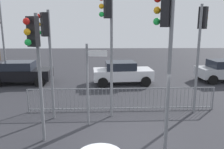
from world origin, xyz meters
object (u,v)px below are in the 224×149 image
at_px(direction_sign_post, 89,81).
at_px(car_white_far, 122,72).
at_px(traffic_light_mid_right, 35,50).
at_px(street_lamp, 1,16).
at_px(car_black_near, 21,72).
at_px(traffic_light_rear_left, 201,35).
at_px(traffic_light_foreground_left, 46,41).
at_px(traffic_light_foreground_right, 166,38).
at_px(traffic_light_rear_right, 108,28).

relative_size(direction_sign_post, car_white_far, 0.81).
xyz_separation_m(traffic_light_mid_right, street_lamp, (-5.28, 9.90, 1.31)).
bearing_deg(car_black_near, traffic_light_rear_left, -30.44).
distance_m(traffic_light_foreground_left, traffic_light_foreground_right, 4.82).
xyz_separation_m(traffic_light_rear_left, car_white_far, (-2.98, 5.03, -2.65)).
height_order(direction_sign_post, street_lamp, street_lamp).
height_order(traffic_light_rear_right, direction_sign_post, traffic_light_rear_right).
distance_m(traffic_light_rear_left, street_lamp, 13.60).
xyz_separation_m(traffic_light_mid_right, car_white_far, (3.20, 7.68, -2.31)).
distance_m(traffic_light_rear_left, direction_sign_post, 5.10).
relative_size(traffic_light_foreground_right, direction_sign_post, 1.51).
distance_m(traffic_light_mid_right, street_lamp, 11.30).
distance_m(traffic_light_foreground_right, street_lamp, 14.05).
bearing_deg(traffic_light_rear_right, direction_sign_post, 118.09).
bearing_deg(traffic_light_rear_left, traffic_light_foreground_right, -77.69).
distance_m(traffic_light_rear_right, car_white_far, 6.31).
xyz_separation_m(traffic_light_rear_left, traffic_light_foreground_right, (-2.36, -3.40, 0.09)).
bearing_deg(traffic_light_foreground_right, traffic_light_rear_right, 56.91).
bearing_deg(traffic_light_foreground_right, street_lamp, 69.43).
bearing_deg(direction_sign_post, car_black_near, 136.94).
height_order(traffic_light_mid_right, street_lamp, street_lamp).
height_order(traffic_light_foreground_right, traffic_light_mid_right, traffic_light_foreground_right).
distance_m(traffic_light_rear_right, direction_sign_post, 2.23).
bearing_deg(traffic_light_foreground_left, car_black_near, -3.56).
distance_m(traffic_light_rear_right, car_black_near, 8.57).
bearing_deg(traffic_light_mid_right, traffic_light_rear_right, -112.18).
distance_m(car_white_far, car_black_near, 6.63).
bearing_deg(direction_sign_post, traffic_light_mid_right, -129.10).
relative_size(traffic_light_rear_left, traffic_light_rear_right, 0.92).
bearing_deg(traffic_light_foreground_left, street_lamp, 0.22).
bearing_deg(street_lamp, traffic_light_foreground_right, -49.49).
bearing_deg(traffic_light_mid_right, direction_sign_post, -114.70).
xyz_separation_m(traffic_light_foreground_right, car_white_far, (-0.62, 8.43, -2.74)).
xyz_separation_m(traffic_light_mid_right, car_black_near, (-3.43, 7.86, -2.31)).
bearing_deg(traffic_light_foreground_left, traffic_light_rear_left, -116.43).
distance_m(car_white_far, street_lamp, 9.49).
bearing_deg(car_black_near, traffic_light_foreground_right, -51.86).
height_order(car_white_far, car_black_near, same).
bearing_deg(direction_sign_post, street_lamp, 138.15).
distance_m(direction_sign_post, car_white_far, 6.63).
bearing_deg(traffic_light_rear_right, traffic_light_foreground_right, -172.38).
bearing_deg(traffic_light_mid_right, traffic_light_foreground_left, -61.61).
relative_size(traffic_light_foreground_right, traffic_light_rear_right, 0.94).
height_order(traffic_light_foreground_left, traffic_light_rear_left, traffic_light_rear_left).
relative_size(traffic_light_foreground_right, car_white_far, 1.22).
distance_m(traffic_light_foreground_right, direction_sign_post, 3.56).
distance_m(traffic_light_rear_left, car_white_far, 6.42).
bearing_deg(direction_sign_post, traffic_light_rear_right, 58.07).
relative_size(traffic_light_rear_right, car_white_far, 1.30).
height_order(traffic_light_foreground_left, car_black_near, traffic_light_foreground_left).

